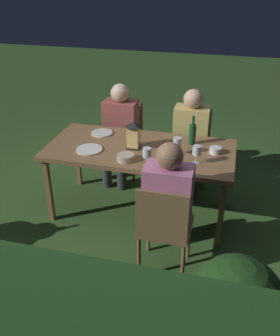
{
  "coord_description": "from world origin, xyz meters",
  "views": [
    {
      "loc": [
        -0.81,
        3.16,
        2.31
      ],
      "look_at": [
        0.0,
        0.0,
        0.52
      ],
      "focal_mm": 39.94,
      "sensor_mm": 36.0,
      "label": 1
    }
  ],
  "objects_px": {
    "person_in_rust": "(119,129)",
    "lantern_centerpiece": "(134,134)",
    "dining_table": "(140,153)",
    "green_bottle_on_table": "(192,134)",
    "plate_a": "(89,149)",
    "wine_glass_c": "(197,151)",
    "potted_plant_corner": "(235,308)",
    "person_in_pink": "(169,197)",
    "plate_b": "(102,133)",
    "chair_side_left_b": "(124,135)",
    "bowl_salad": "(126,157)",
    "person_in_mustard": "(190,136)",
    "chair_side_right_a": "(164,226)",
    "bowl_olives": "(215,150)",
    "wine_glass_b": "(177,143)",
    "wine_glass_a": "(147,154)",
    "chair_side_left_a": "(191,142)",
    "bowl_bread": "(166,159)"
  },
  "relations": [
    {
      "from": "person_in_rust",
      "to": "lantern_centerpiece",
      "type": "xyz_separation_m",
      "value": [
        -0.35,
        0.64,
        0.25
      ]
    },
    {
      "from": "wine_glass_a",
      "to": "dining_table",
      "type": "bearing_deg",
      "value": -65.86
    },
    {
      "from": "bowl_bread",
      "to": "chair_side_left_a",
      "type": "bearing_deg",
      "value": -96.01
    },
    {
      "from": "chair_side_left_b",
      "to": "person_in_rust",
      "type": "relative_size",
      "value": 0.76
    },
    {
      "from": "wine_glass_a",
      "to": "bowl_salad",
      "type": "distance_m",
      "value": 0.23
    },
    {
      "from": "wine_glass_c",
      "to": "bowl_bread",
      "type": "xyz_separation_m",
      "value": [
        0.26,
        0.03,
        -0.09
      ]
    },
    {
      "from": "plate_b",
      "to": "person_in_pink",
      "type": "bearing_deg",
      "value": 135.47
    },
    {
      "from": "person_in_rust",
      "to": "wine_glass_c",
      "type": "relative_size",
      "value": 6.8
    },
    {
      "from": "wine_glass_b",
      "to": "wine_glass_c",
      "type": "bearing_deg",
      "value": 146.85
    },
    {
      "from": "person_in_rust",
      "to": "potted_plant_corner",
      "type": "bearing_deg",
      "value": 123.06
    },
    {
      "from": "chair_side_left_b",
      "to": "chair_side_left_a",
      "type": "height_order",
      "value": "same"
    },
    {
      "from": "wine_glass_a",
      "to": "plate_b",
      "type": "relative_size",
      "value": 0.77
    },
    {
      "from": "wine_glass_b",
      "to": "plate_b",
      "type": "height_order",
      "value": "wine_glass_b"
    },
    {
      "from": "potted_plant_corner",
      "to": "bowl_salad",
      "type": "bearing_deg",
      "value": -49.43
    },
    {
      "from": "chair_side_left_a",
      "to": "bowl_bread",
      "type": "bearing_deg",
      "value": 83.99
    },
    {
      "from": "person_in_mustard",
      "to": "person_in_pink",
      "type": "distance_m",
      "value": 1.26
    },
    {
      "from": "chair_side_right_a",
      "to": "wine_glass_c",
      "type": "relative_size",
      "value": 5.15
    },
    {
      "from": "person_in_mustard",
      "to": "bowl_salad",
      "type": "xyz_separation_m",
      "value": [
        0.47,
        0.92,
        0.14
      ]
    },
    {
      "from": "dining_table",
      "to": "green_bottle_on_table",
      "type": "distance_m",
      "value": 0.55
    },
    {
      "from": "green_bottle_on_table",
      "to": "plate_a",
      "type": "distance_m",
      "value": 1.01
    },
    {
      "from": "person_in_pink",
      "to": "green_bottle_on_table",
      "type": "bearing_deg",
      "value": -94.39
    },
    {
      "from": "chair_side_left_b",
      "to": "person_in_pink",
      "type": "height_order",
      "value": "person_in_pink"
    },
    {
      "from": "wine_glass_a",
      "to": "potted_plant_corner",
      "type": "xyz_separation_m",
      "value": [
        -0.83,
        1.17,
        -0.37
      ]
    },
    {
      "from": "chair_side_right_a",
      "to": "bowl_olives",
      "type": "height_order",
      "value": "chair_side_right_a"
    },
    {
      "from": "chair_side_right_a",
      "to": "potted_plant_corner",
      "type": "distance_m",
      "value": 0.89
    },
    {
      "from": "chair_side_left_a",
      "to": "wine_glass_c",
      "type": "relative_size",
      "value": 5.15
    },
    {
      "from": "green_bottle_on_table",
      "to": "plate_b",
      "type": "xyz_separation_m",
      "value": [
        0.94,
        -0.02,
        -0.1
      ]
    },
    {
      "from": "bowl_olives",
      "to": "chair_side_right_a",
      "type": "bearing_deg",
      "value": 71.07
    },
    {
      "from": "chair_side_left_a",
      "to": "wine_glass_c",
      "type": "distance_m",
      "value": 1.08
    },
    {
      "from": "plate_a",
      "to": "potted_plant_corner",
      "type": "height_order",
      "value": "potted_plant_corner"
    },
    {
      "from": "bowl_bread",
      "to": "bowl_olives",
      "type": "bearing_deg",
      "value": -146.45
    },
    {
      "from": "lantern_centerpiece",
      "to": "plate_b",
      "type": "height_order",
      "value": "lantern_centerpiece"
    },
    {
      "from": "chair_side_right_a",
      "to": "person_in_pink",
      "type": "distance_m",
      "value": 0.25
    },
    {
      "from": "chair_side_left_b",
      "to": "plate_b",
      "type": "distance_m",
      "value": 0.65
    },
    {
      "from": "person_in_pink",
      "to": "wine_glass_c",
      "type": "distance_m",
      "value": 0.53
    },
    {
      "from": "person_in_pink",
      "to": "bowl_bread",
      "type": "height_order",
      "value": "person_in_pink"
    },
    {
      "from": "dining_table",
      "to": "person_in_pink",
      "type": "height_order",
      "value": "person_in_pink"
    },
    {
      "from": "dining_table",
      "to": "potted_plant_corner",
      "type": "bearing_deg",
      "value": 123.11
    },
    {
      "from": "wine_glass_a",
      "to": "chair_side_left_a",
      "type": "bearing_deg",
      "value": -102.64
    },
    {
      "from": "chair_side_left_a",
      "to": "green_bottle_on_table",
      "type": "bearing_deg",
      "value": 96.13
    },
    {
      "from": "person_in_mustard",
      "to": "bowl_olives",
      "type": "bearing_deg",
      "value": 118.62
    },
    {
      "from": "person_in_mustard",
      "to": "plate_b",
      "type": "relative_size",
      "value": 5.21
    },
    {
      "from": "potted_plant_corner",
      "to": "wine_glass_b",
      "type": "bearing_deg",
      "value": -67.13
    },
    {
      "from": "person_in_pink",
      "to": "bowl_salad",
      "type": "height_order",
      "value": "person_in_pink"
    },
    {
      "from": "potted_plant_corner",
      "to": "person_in_rust",
      "type": "bearing_deg",
      "value": -56.94
    },
    {
      "from": "wine_glass_a",
      "to": "wine_glass_b",
      "type": "distance_m",
      "value": 0.36
    },
    {
      "from": "lantern_centerpiece",
      "to": "bowl_salad",
      "type": "height_order",
      "value": "lantern_centerpiece"
    },
    {
      "from": "bowl_olives",
      "to": "bowl_salad",
      "type": "relative_size",
      "value": 0.71
    },
    {
      "from": "wine_glass_c",
      "to": "bowl_bread",
      "type": "height_order",
      "value": "wine_glass_c"
    },
    {
      "from": "plate_b",
      "to": "bowl_salad",
      "type": "relative_size",
      "value": 1.41
    }
  ]
}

